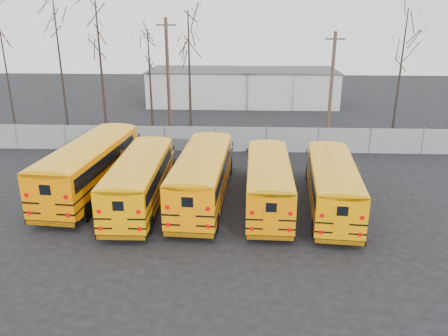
{
  "coord_description": "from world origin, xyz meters",
  "views": [
    {
      "loc": [
        2.19,
        -21.03,
        10.14
      ],
      "look_at": [
        1.07,
        3.4,
        1.6
      ],
      "focal_mm": 35.0,
      "sensor_mm": 36.0,
      "label": 1
    }
  ],
  "objects_px": {
    "bus_b": "(140,176)",
    "bus_e": "(332,181)",
    "utility_pole_right": "(331,86)",
    "bus_a": "(91,163)",
    "bus_d": "(268,179)",
    "bus_c": "(203,173)",
    "utility_pole_left": "(168,73)"
  },
  "relations": [
    {
      "from": "utility_pole_right",
      "to": "bus_a",
      "type": "bearing_deg",
      "value": -131.77
    },
    {
      "from": "bus_b",
      "to": "bus_a",
      "type": "bearing_deg",
      "value": 152.04
    },
    {
      "from": "bus_b",
      "to": "utility_pole_right",
      "type": "xyz_separation_m",
      "value": [
        12.92,
        14.31,
        2.89
      ]
    },
    {
      "from": "bus_a",
      "to": "utility_pole_left",
      "type": "distance_m",
      "value": 16.58
    },
    {
      "from": "bus_c",
      "to": "bus_b",
      "type": "bearing_deg",
      "value": -167.62
    },
    {
      "from": "bus_a",
      "to": "utility_pole_left",
      "type": "bearing_deg",
      "value": 87.69
    },
    {
      "from": "utility_pole_left",
      "to": "utility_pole_right",
      "type": "bearing_deg",
      "value": -22.61
    },
    {
      "from": "bus_d",
      "to": "utility_pole_right",
      "type": "distance_m",
      "value": 15.6
    },
    {
      "from": "utility_pole_right",
      "to": "utility_pole_left",
      "type": "bearing_deg",
      "value": 176.52
    },
    {
      "from": "bus_b",
      "to": "bus_d",
      "type": "bearing_deg",
      "value": 0.11
    },
    {
      "from": "bus_a",
      "to": "bus_d",
      "type": "height_order",
      "value": "bus_a"
    },
    {
      "from": "bus_d",
      "to": "bus_e",
      "type": "distance_m",
      "value": 3.46
    },
    {
      "from": "bus_b",
      "to": "utility_pole_left",
      "type": "height_order",
      "value": "utility_pole_left"
    },
    {
      "from": "bus_a",
      "to": "bus_c",
      "type": "distance_m",
      "value": 6.84
    },
    {
      "from": "bus_a",
      "to": "bus_e",
      "type": "bearing_deg",
      "value": -2.59
    },
    {
      "from": "bus_a",
      "to": "bus_e",
      "type": "height_order",
      "value": "bus_a"
    },
    {
      "from": "bus_b",
      "to": "bus_e",
      "type": "bearing_deg",
      "value": -1.67
    },
    {
      "from": "bus_c",
      "to": "utility_pole_left",
      "type": "relative_size",
      "value": 1.11
    },
    {
      "from": "bus_a",
      "to": "bus_c",
      "type": "bearing_deg",
      "value": -4.56
    },
    {
      "from": "bus_a",
      "to": "utility_pole_left",
      "type": "relative_size",
      "value": 1.18
    },
    {
      "from": "bus_c",
      "to": "bus_e",
      "type": "bearing_deg",
      "value": -2.63
    },
    {
      "from": "bus_b",
      "to": "bus_d",
      "type": "height_order",
      "value": "bus_b"
    },
    {
      "from": "bus_b",
      "to": "bus_e",
      "type": "height_order",
      "value": "bus_b"
    },
    {
      "from": "bus_c",
      "to": "bus_e",
      "type": "height_order",
      "value": "bus_c"
    },
    {
      "from": "bus_b",
      "to": "utility_pole_right",
      "type": "distance_m",
      "value": 19.5
    },
    {
      "from": "bus_e",
      "to": "utility_pole_right",
      "type": "height_order",
      "value": "utility_pole_right"
    },
    {
      "from": "bus_b",
      "to": "utility_pole_right",
      "type": "relative_size",
      "value": 1.18
    },
    {
      "from": "bus_c",
      "to": "utility_pole_right",
      "type": "xyz_separation_m",
      "value": [
        9.49,
        13.74,
        2.82
      ]
    },
    {
      "from": "bus_c",
      "to": "bus_d",
      "type": "distance_m",
      "value": 3.7
    },
    {
      "from": "bus_a",
      "to": "bus_e",
      "type": "distance_m",
      "value": 13.99
    },
    {
      "from": "bus_c",
      "to": "bus_d",
      "type": "xyz_separation_m",
      "value": [
        3.68,
        -0.43,
        -0.14
      ]
    },
    {
      "from": "bus_e",
      "to": "utility_pole_right",
      "type": "bearing_deg",
      "value": 86.03
    }
  ]
}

